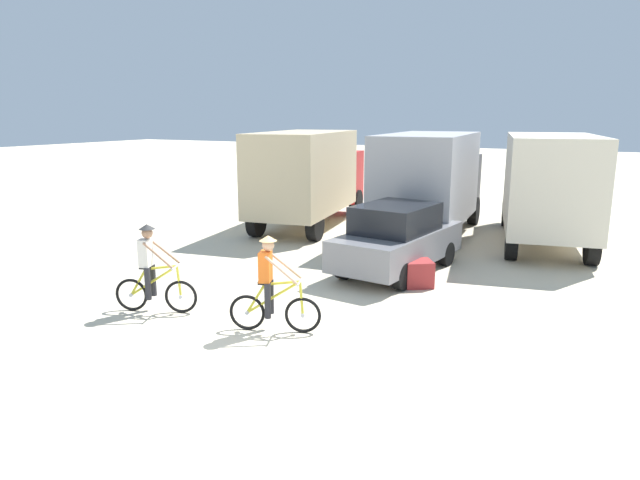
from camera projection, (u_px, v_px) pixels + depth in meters
The scene contains 8 objects.
ground_plane at pixel (256, 338), 10.24m from camera, with size 120.00×120.00×0.00m, color beige.
box_truck_tan_camper at pixel (309, 174), 20.07m from camera, with size 3.31×7.02×3.35m.
box_truck_grey_hauler at pixel (431, 180), 18.27m from camera, with size 2.83×6.90×3.35m.
box_truck_cream_rv at pixel (548, 184), 17.18m from camera, with size 3.54×7.06×3.35m.
sedan_parked at pixel (397, 238), 14.28m from camera, with size 2.30×4.40×1.76m.
cyclist_orange_shirt at pixel (152, 272), 11.42m from camera, with size 1.64×0.74×1.82m.
cyclist_cowboy_hat at pixel (271, 287), 10.38m from camera, with size 1.65×0.72×1.82m.
supply_crate at pixel (418, 273), 13.25m from camera, with size 0.64×0.63×0.62m, color #9E2D2D.
Camera 1 is at (5.43, -8.01, 3.96)m, focal length 31.87 mm.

